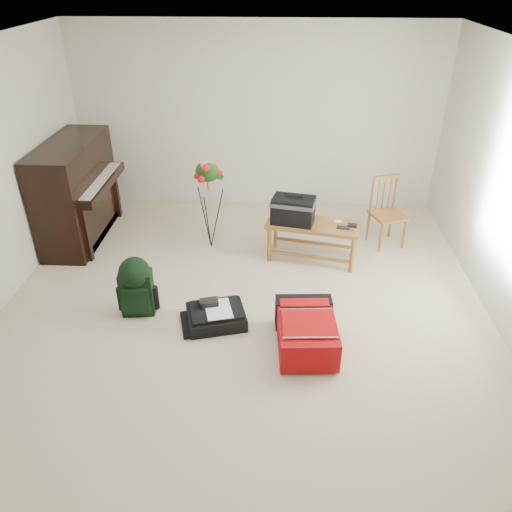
# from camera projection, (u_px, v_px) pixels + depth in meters

# --- Properties ---
(floor) EXTENTS (5.00, 5.50, 0.01)m
(floor) POSITION_uv_depth(u_px,v_px,m) (243.00, 316.00, 5.07)
(floor) COLOR beige
(floor) RESTS_ON ground
(ceiling) EXTENTS (5.00, 5.50, 0.01)m
(ceiling) POSITION_uv_depth(u_px,v_px,m) (239.00, 54.00, 3.79)
(ceiling) COLOR white
(ceiling) RESTS_ON wall_back
(wall_back) EXTENTS (5.00, 0.04, 2.50)m
(wall_back) POSITION_uv_depth(u_px,v_px,m) (257.00, 119.00, 6.79)
(wall_back) COLOR beige
(wall_back) RESTS_ON floor
(piano) EXTENTS (0.71, 1.50, 1.25)m
(piano) POSITION_uv_depth(u_px,v_px,m) (78.00, 193.00, 6.23)
(piano) COLOR black
(piano) RESTS_ON floor
(bench) EXTENTS (1.14, 0.64, 0.83)m
(bench) POSITION_uv_depth(u_px,v_px,m) (300.00, 216.00, 5.72)
(bench) COLOR #925D30
(bench) RESTS_ON floor
(dining_chair) EXTENTS (0.48, 0.48, 0.87)m
(dining_chair) POSITION_uv_depth(u_px,v_px,m) (388.00, 213.00, 6.16)
(dining_chair) COLOR #925D30
(dining_chair) RESTS_ON floor
(red_suitcase) EXTENTS (0.57, 0.80, 0.33)m
(red_suitcase) POSITION_uv_depth(u_px,v_px,m) (306.00, 328.00, 4.62)
(red_suitcase) COLOR red
(red_suitcase) RESTS_ON floor
(black_duffel) EXTENTS (0.65, 0.58, 0.23)m
(black_duffel) POSITION_uv_depth(u_px,v_px,m) (216.00, 315.00, 4.93)
(black_duffel) COLOR black
(black_duffel) RESTS_ON floor
(green_backpack) EXTENTS (0.34, 0.31, 0.64)m
(green_backpack) POSITION_uv_depth(u_px,v_px,m) (136.00, 284.00, 4.94)
(green_backpack) COLOR black
(green_backpack) RESTS_ON floor
(flower_stand) EXTENTS (0.47, 0.47, 1.16)m
(flower_stand) POSITION_uv_depth(u_px,v_px,m) (209.00, 205.00, 6.01)
(flower_stand) COLOR black
(flower_stand) RESTS_ON floor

